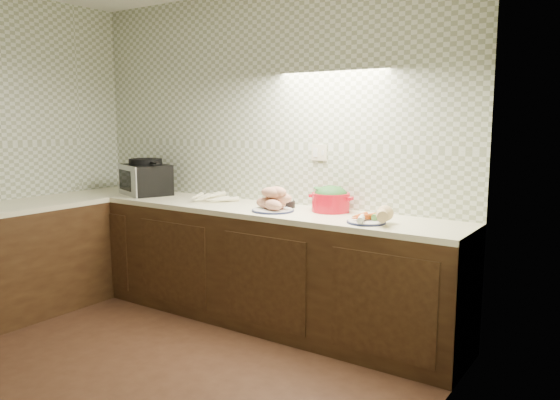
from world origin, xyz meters
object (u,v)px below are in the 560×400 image
Objects in this scene: dutch_oven at (331,199)px; veg_plate at (375,217)px; sweet_potato_plate at (274,201)px; onion_bowl at (286,203)px; parsnip_pile at (217,197)px; toaster_oven at (145,178)px.

dutch_oven reaches higher than veg_plate.
dutch_oven is at bearing 31.59° from sweet_potato_plate.
sweet_potato_plate is at bearing -83.92° from onion_bowl.
parsnip_pile is 1.03m from dutch_oven.
toaster_oven is 1.35× the size of parsnip_pile.
parsnip_pile is at bearing -177.00° from dutch_oven.
dutch_oven reaches higher than onion_bowl.
sweet_potato_plate is 0.19m from onion_bowl.
onion_bowl reaches higher than parsnip_pile.
toaster_oven is 1.48m from sweet_potato_plate.
toaster_oven reaches higher than onion_bowl.
parsnip_pile is at bearing 174.41° from veg_plate.
parsnip_pile is 1.25× the size of sweet_potato_plate.
toaster_oven is at bearing -176.25° from onion_bowl.
onion_bowl is at bearing 24.68° from toaster_oven.
sweet_potato_plate is 0.99× the size of veg_plate.
sweet_potato_plate is at bearing 17.24° from toaster_oven.
veg_plate is at bearing -28.80° from dutch_oven.
dutch_oven is (1.02, 0.09, 0.06)m from parsnip_pile.
dutch_oven is (1.83, 0.12, -0.06)m from toaster_oven.
parsnip_pile is (0.81, 0.04, -0.12)m from toaster_oven.
toaster_oven is 1.84m from dutch_oven.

